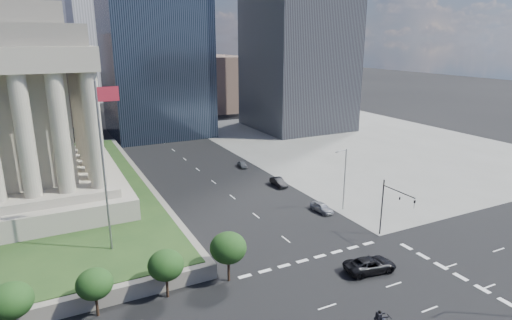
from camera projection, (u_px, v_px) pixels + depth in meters
ground at (149, 130)px, 126.78m from camera, size 500.00×500.00×0.00m
sidewalk_ne at (359, 142)px, 112.31m from camera, size 68.00×90.00×0.03m
flagpole at (104, 159)px, 48.46m from camera, size 2.52×0.24×20.00m
midrise_glass at (153, 24)px, 115.14m from camera, size 26.00×26.00×60.00m
building_filler_ne at (212, 83)px, 163.66m from camera, size 20.00×30.00×20.00m
building_filler_nw at (29, 79)px, 135.74m from camera, size 24.00×30.00×28.00m
traffic_signal_ne at (392, 203)px, 56.61m from camera, size 0.30×5.74×8.00m
street_lamp_north at (344, 176)px, 66.57m from camera, size 2.13×0.22×10.00m
pickup_truck at (370, 265)px, 49.83m from camera, size 3.72×6.53×1.72m
parked_sedan_near at (322, 207)px, 67.11m from camera, size 4.43×2.02×1.47m
parked_sedan_mid at (279, 182)px, 78.88m from camera, size 1.70×4.57×1.49m
parked_sedan_far at (242, 164)px, 90.41m from camera, size 1.94×3.85×1.26m
motorcycle_trail at (378, 320)px, 39.63m from camera, size 2.98×1.44×2.15m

